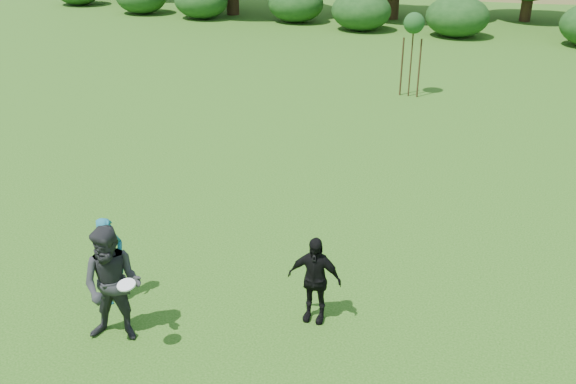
% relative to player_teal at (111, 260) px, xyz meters
% --- Properties ---
extents(ground, '(120.00, 120.00, 0.00)m').
position_rel_player_teal_xyz_m(ground, '(2.04, -0.02, -0.77)').
color(ground, '#19470C').
rests_on(ground, ground).
extents(player_teal, '(0.45, 0.61, 1.55)m').
position_rel_player_teal_xyz_m(player_teal, '(0.00, 0.00, 0.00)').
color(player_teal, '#195F73').
rests_on(player_teal, ground).
extents(player_grey, '(1.11, 0.96, 1.95)m').
position_rel_player_teal_xyz_m(player_grey, '(0.70, -0.88, 0.20)').
color(player_grey, '#29292B').
rests_on(player_grey, ground).
extents(player_black, '(0.91, 0.43, 1.51)m').
position_rel_player_teal_xyz_m(player_black, '(3.39, 0.73, -0.02)').
color(player_black, black).
rests_on(player_black, ground).
extents(frisbee, '(0.27, 0.27, 0.08)m').
position_rel_player_teal_xyz_m(frisbee, '(1.17, -1.15, 0.48)').
color(frisbee, white).
rests_on(frisbee, ground).
extents(sapling, '(0.70, 0.70, 2.85)m').
position_rel_player_teal_xyz_m(sapling, '(2.12, 14.14, 1.64)').
color(sapling, '#352514').
rests_on(sapling, ground).
extents(hillside, '(150.00, 72.00, 52.00)m').
position_rel_player_teal_xyz_m(hillside, '(1.48, 68.43, -12.75)').
color(hillside, olive).
rests_on(hillside, ground).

